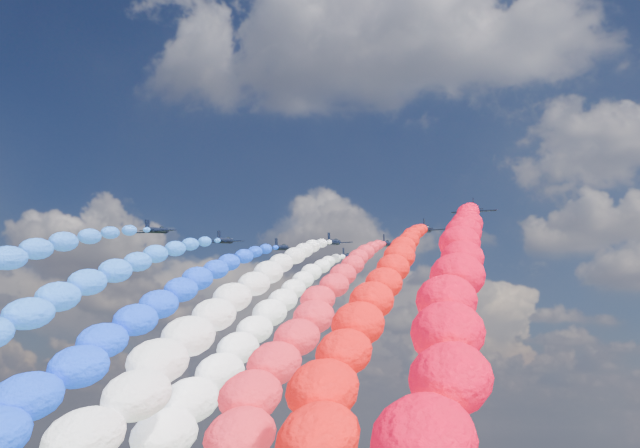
% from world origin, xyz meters
% --- Properties ---
extents(jet_0, '(9.16, 12.06, 4.85)m').
position_xyz_m(jet_0, '(-32.59, -6.23, 99.29)').
color(jet_0, black).
extents(jet_1, '(8.50, 11.59, 4.85)m').
position_xyz_m(jet_1, '(-21.92, 5.84, 99.29)').
color(jet_1, black).
extents(trail_1, '(5.92, 100.76, 45.46)m').
position_xyz_m(trail_1, '(-21.92, -46.23, 78.49)').
color(trail_1, blue).
extents(jet_2, '(8.50, 11.59, 4.85)m').
position_xyz_m(jet_2, '(-11.73, 15.20, 99.29)').
color(jet_2, black).
extents(trail_2, '(5.92, 100.76, 45.46)m').
position_xyz_m(trail_2, '(-11.73, -36.86, 78.49)').
color(trail_2, '#103CEB').
extents(jet_3, '(8.98, 11.94, 4.85)m').
position_xyz_m(jet_3, '(1.06, 12.84, 99.29)').
color(jet_3, black).
extents(trail_3, '(5.92, 100.76, 45.46)m').
position_xyz_m(trail_3, '(1.06, -39.23, 78.49)').
color(trail_3, white).
extents(jet_4, '(8.73, 11.76, 4.85)m').
position_xyz_m(jet_4, '(0.82, 28.02, 99.29)').
color(jet_4, black).
extents(trail_4, '(5.92, 100.76, 45.46)m').
position_xyz_m(trail_4, '(0.82, -24.05, 78.49)').
color(trail_4, white).
extents(jet_5, '(8.59, 11.66, 4.85)m').
position_xyz_m(jet_5, '(12.20, 17.11, 99.29)').
color(jet_5, black).
extents(trail_5, '(5.92, 100.76, 45.46)m').
position_xyz_m(trail_5, '(12.20, -34.96, 78.49)').
color(trail_5, red).
extents(jet_6, '(8.70, 11.74, 4.85)m').
position_xyz_m(jet_6, '(22.37, 6.00, 99.29)').
color(jet_6, black).
extents(trail_6, '(5.92, 100.76, 45.46)m').
position_xyz_m(trail_6, '(22.37, -46.07, 78.49)').
color(trail_6, red).
extents(jet_7, '(8.53, 11.61, 4.85)m').
position_xyz_m(jet_7, '(32.53, -6.53, 99.29)').
color(jet_7, black).
extents(trail_7, '(5.92, 100.76, 45.46)m').
position_xyz_m(trail_7, '(32.53, -58.59, 78.49)').
color(trail_7, red).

